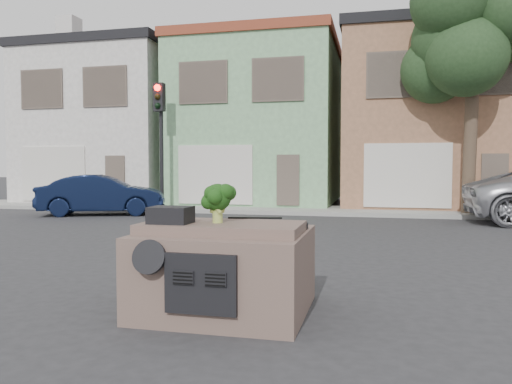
% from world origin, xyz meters
% --- Properties ---
extents(ground_plane, '(120.00, 120.00, 0.00)m').
position_xyz_m(ground_plane, '(0.00, 0.00, 0.00)').
color(ground_plane, '#303033').
rests_on(ground_plane, ground).
extents(sidewalk, '(40.00, 3.00, 0.15)m').
position_xyz_m(sidewalk, '(0.00, 10.50, 0.07)').
color(sidewalk, gray).
rests_on(sidewalk, ground).
extents(townhouse_white, '(7.20, 8.20, 7.55)m').
position_xyz_m(townhouse_white, '(-11.00, 14.50, 3.77)').
color(townhouse_white, silver).
rests_on(townhouse_white, ground).
extents(townhouse_mint, '(7.20, 8.20, 7.55)m').
position_xyz_m(townhouse_mint, '(-3.50, 14.50, 3.77)').
color(townhouse_mint, '#80B581').
rests_on(townhouse_mint, ground).
extents(townhouse_tan, '(7.20, 8.20, 7.55)m').
position_xyz_m(townhouse_tan, '(4.00, 14.50, 3.77)').
color(townhouse_tan, '#9A694B').
rests_on(townhouse_tan, ground).
extents(navy_sedan, '(4.75, 3.09, 1.48)m').
position_xyz_m(navy_sedan, '(-7.98, 7.63, 0.00)').
color(navy_sedan, '#0D1732').
rests_on(navy_sedan, ground).
extents(traffic_signal, '(0.40, 0.40, 5.10)m').
position_xyz_m(traffic_signal, '(-6.50, 9.50, 2.55)').
color(traffic_signal, black).
rests_on(traffic_signal, ground).
extents(tree_near, '(4.40, 4.00, 8.50)m').
position_xyz_m(tree_near, '(5.00, 9.80, 4.25)').
color(tree_near, '#253F20').
rests_on(tree_near, ground).
extents(car_dashboard, '(2.00, 1.80, 1.12)m').
position_xyz_m(car_dashboard, '(0.00, -3.00, 0.56)').
color(car_dashboard, brown).
rests_on(car_dashboard, ground).
extents(instrument_hump, '(0.48, 0.38, 0.20)m').
position_xyz_m(instrument_hump, '(-0.58, -3.35, 1.22)').
color(instrument_hump, black).
rests_on(instrument_hump, car_dashboard).
extents(wiper_arm, '(0.69, 0.15, 0.02)m').
position_xyz_m(wiper_arm, '(0.28, -2.62, 1.13)').
color(wiper_arm, black).
rests_on(wiper_arm, car_dashboard).
extents(broccoli, '(0.46, 0.46, 0.48)m').
position_xyz_m(broccoli, '(-0.05, -3.17, 1.36)').
color(broccoli, '#15370E').
rests_on(broccoli, car_dashboard).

